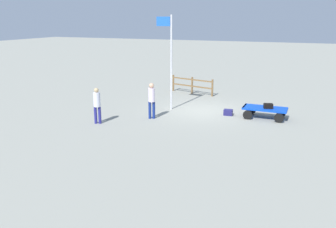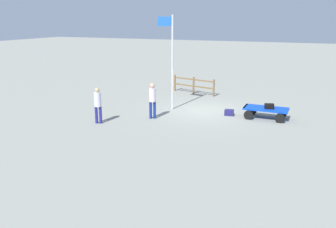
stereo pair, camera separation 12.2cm
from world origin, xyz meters
name	(u,v)px [view 1 (the left image)]	position (x,y,z in m)	size (l,w,h in m)	color
ground_plane	(203,111)	(0.00, 0.00, 0.00)	(120.00, 120.00, 0.00)	gray
luggage_cart	(264,110)	(-3.27, 0.21, 0.42)	(2.18, 1.20, 0.56)	blue
suitcase_grey	(268,106)	(-3.46, 0.33, 0.68)	(0.51, 0.41, 0.25)	black
suitcase_navy	(228,112)	(-1.46, 0.35, 0.15)	(0.48, 0.38, 0.30)	navy
worker_lead	(152,98)	(1.97, 2.46, 1.06)	(0.42, 0.42, 1.82)	navy
worker_trailing	(97,103)	(4.01, 4.25, 1.01)	(0.43, 0.43, 1.75)	navy
flagpole	(170,55)	(1.87, 0.31, 2.98)	(0.94, 0.16, 5.10)	silver
wooden_fence	(192,84)	(2.08, -4.15, 0.63)	(3.13, 0.87, 1.11)	brown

